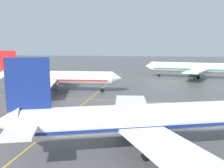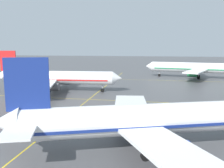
# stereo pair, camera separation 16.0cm
# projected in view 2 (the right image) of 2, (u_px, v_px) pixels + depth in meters

# --- Properties ---
(airliner_front_gate) EXTENTS (37.16, 31.82, 11.90)m
(airliner_front_gate) POSITION_uv_depth(u_px,v_px,m) (151.00, 119.00, 29.24)
(airliner_front_gate) COLOR white
(airliner_front_gate) RESTS_ON ground
(airliner_second_row) EXTENTS (38.19, 32.83, 11.87)m
(airliner_second_row) POSITION_uv_depth(u_px,v_px,m) (56.00, 78.00, 68.43)
(airliner_second_row) COLOR white
(airliner_second_row) RESTS_ON ground
(airliner_third_row) EXTENTS (40.93, 34.86, 12.76)m
(airliner_third_row) POSITION_uv_depth(u_px,v_px,m) (195.00, 68.00, 97.06)
(airliner_third_row) COLOR white
(airliner_third_row) RESTS_ON ground
(taxiway_markings) EXTENTS (137.53, 122.85, 0.01)m
(taxiway_markings) POSITION_uv_depth(u_px,v_px,m) (89.00, 99.00, 58.45)
(taxiway_markings) COLOR yellow
(taxiway_markings) RESTS_ON ground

